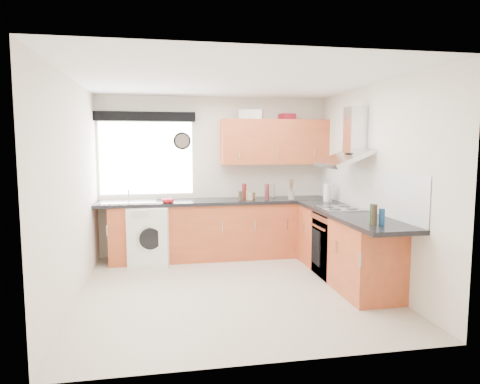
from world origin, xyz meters
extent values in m
plane|color=beige|center=(0.00, 0.00, 0.00)|extent=(3.60, 3.60, 0.00)
cube|color=white|center=(0.00, 0.00, 2.50)|extent=(3.60, 3.60, 0.02)
cube|color=silver|center=(0.00, 1.80, 1.25)|extent=(3.60, 0.02, 2.50)
cube|color=silver|center=(0.00, -1.80, 1.25)|extent=(3.60, 0.02, 2.50)
cube|color=silver|center=(-1.80, 0.00, 1.25)|extent=(0.02, 3.60, 2.50)
cube|color=silver|center=(1.80, 0.00, 1.25)|extent=(0.02, 3.60, 2.50)
cube|color=white|center=(-1.05, 1.79, 1.55)|extent=(1.40, 0.02, 1.10)
cube|color=black|center=(-1.05, 1.70, 2.18)|extent=(1.50, 0.18, 0.14)
cube|color=white|center=(1.79, 0.30, 1.18)|extent=(0.01, 3.00, 0.54)
cube|color=#A54523|center=(-0.10, 1.51, 0.43)|extent=(3.00, 0.58, 0.86)
cube|color=#A54523|center=(1.50, 1.50, 0.43)|extent=(0.60, 0.60, 0.86)
cube|color=#A54523|center=(1.51, 0.15, 0.43)|extent=(0.58, 2.10, 0.86)
cube|color=black|center=(0.00, 1.50, 0.89)|extent=(3.60, 0.62, 0.05)
cube|color=black|center=(1.50, 0.00, 0.89)|extent=(0.62, 2.42, 0.05)
cube|color=black|center=(1.50, 0.30, 0.42)|extent=(0.56, 0.58, 0.85)
cube|color=silver|center=(1.50, 0.30, 0.92)|extent=(0.52, 0.52, 0.01)
cube|color=#A54523|center=(0.95, 1.62, 1.80)|extent=(1.70, 0.35, 0.70)
cube|color=white|center=(-1.00, 1.40, 0.43)|extent=(0.67, 0.66, 0.85)
cylinder|color=black|center=(-0.50, 1.76, 1.82)|extent=(0.27, 0.04, 0.27)
cube|color=white|center=(0.59, 1.72, 2.23)|extent=(0.43, 0.36, 0.15)
cube|color=#A4182C|center=(1.18, 1.72, 2.20)|extent=(0.26, 0.24, 0.10)
cylinder|color=gray|center=(1.15, 1.35, 0.98)|extent=(0.12, 0.12, 0.13)
cylinder|color=white|center=(1.62, 1.05, 1.04)|extent=(0.13, 0.13, 0.26)
cylinder|color=#5B2024|center=(0.77, 1.38, 1.03)|extent=(0.07, 0.07, 0.25)
cylinder|color=#3A3020|center=(0.35, 1.37, 0.98)|extent=(0.07, 0.07, 0.14)
cylinder|color=maroon|center=(0.46, 1.63, 1.03)|extent=(0.07, 0.07, 0.23)
cylinder|color=gray|center=(0.95, 1.69, 1.02)|extent=(0.04, 0.04, 0.22)
cylinder|color=gray|center=(0.52, 1.41, 0.97)|extent=(0.07, 0.07, 0.12)
cylinder|color=brown|center=(0.60, 1.56, 0.96)|extent=(0.05, 0.05, 0.10)
cylinder|color=olive|center=(0.48, 1.44, 0.98)|extent=(0.06, 0.06, 0.14)
cylinder|color=navy|center=(1.46, -0.87, 1.00)|extent=(0.06, 0.06, 0.18)
cylinder|color=#173C15|center=(1.39, -0.80, 1.02)|extent=(0.05, 0.05, 0.22)
cylinder|color=black|center=(1.37, -0.88, 1.02)|extent=(0.06, 0.06, 0.23)
camera|label=1|loc=(-0.81, -4.98, 1.76)|focal=32.00mm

